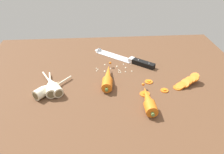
% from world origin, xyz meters
% --- Properties ---
extents(ground_plane, '(1.20, 0.90, 0.04)m').
position_xyz_m(ground_plane, '(0.00, 0.00, -0.02)').
color(ground_plane, brown).
extents(chefs_knife, '(0.29, 0.25, 0.04)m').
position_xyz_m(chefs_knife, '(0.06, 0.17, 0.01)').
color(chefs_knife, silver).
rests_on(chefs_knife, ground_plane).
extents(whole_carrot, '(0.06, 0.22, 0.04)m').
position_xyz_m(whole_carrot, '(-0.02, -0.03, 0.02)').
color(whole_carrot, orange).
rests_on(whole_carrot, ground_plane).
extents(whole_carrot_second, '(0.04, 0.19, 0.04)m').
position_xyz_m(whole_carrot_second, '(0.12, -0.19, 0.02)').
color(whole_carrot_second, orange).
rests_on(whole_carrot_second, ground_plane).
extents(parsnip_front, '(0.14, 0.16, 0.04)m').
position_xyz_m(parsnip_front, '(-0.25, -0.09, 0.02)').
color(parsnip_front, beige).
rests_on(parsnip_front, ground_plane).
extents(parsnip_mid_left, '(0.11, 0.19, 0.04)m').
position_xyz_m(parsnip_mid_left, '(-0.24, -0.07, 0.02)').
color(parsnip_mid_left, beige).
rests_on(parsnip_mid_left, ground_plane).
extents(parsnip_mid_right, '(0.06, 0.18, 0.04)m').
position_xyz_m(parsnip_mid_right, '(-0.25, -0.08, 0.02)').
color(parsnip_mid_right, beige).
rests_on(parsnip_mid_right, ground_plane).
extents(carrot_slice_stack, '(0.12, 0.08, 0.04)m').
position_xyz_m(carrot_slice_stack, '(0.30, -0.08, 0.01)').
color(carrot_slice_stack, orange).
rests_on(carrot_slice_stack, ground_plane).
extents(carrot_slice_stray_near, '(0.03, 0.03, 0.01)m').
position_xyz_m(carrot_slice_stray_near, '(0.15, -0.05, 0.00)').
color(carrot_slice_stray_near, orange).
rests_on(carrot_slice_stray_near, ground_plane).
extents(carrot_slice_stray_mid, '(0.03, 0.03, 0.01)m').
position_xyz_m(carrot_slice_stray_mid, '(0.20, -0.11, 0.00)').
color(carrot_slice_stray_mid, orange).
rests_on(carrot_slice_stray_mid, ground_plane).
extents(carrot_slice_stray_far, '(0.04, 0.04, 0.01)m').
position_xyz_m(carrot_slice_stray_far, '(0.12, -0.13, 0.00)').
color(carrot_slice_stray_far, orange).
rests_on(carrot_slice_stray_far, ground_plane).
extents(mince_crumbs, '(0.17, 0.08, 0.01)m').
position_xyz_m(mince_crumbs, '(0.02, 0.07, 0.00)').
color(mince_crumbs, beige).
rests_on(mince_crumbs, ground_plane).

